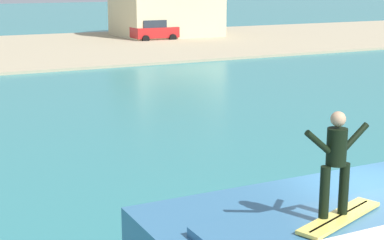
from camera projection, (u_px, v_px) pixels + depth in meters
name	position (u px, v px, depth m)	size (l,w,h in m)	color
surfboard	(340.00, 217.00, 9.75)	(1.99, 1.06, 0.06)	#EAD159
surfer	(336.00, 158.00, 9.54)	(1.24, 0.32, 1.71)	black
shoreline_bank	(12.00, 50.00, 45.48)	(120.00, 23.25, 0.16)	tan
car_far_shore	(154.00, 30.00, 52.75)	(3.89, 2.29, 1.86)	red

